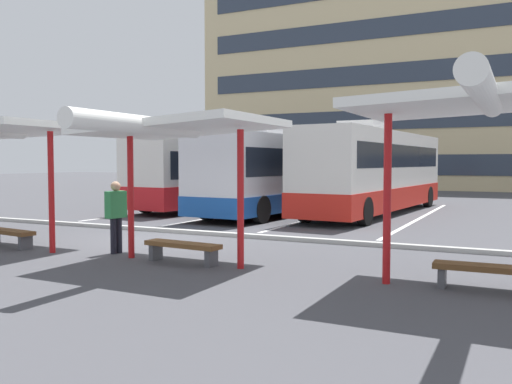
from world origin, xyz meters
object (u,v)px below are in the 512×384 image
object	(u,v)px
coach_bus_0	(215,174)
coach_bus_2	(376,173)
coach_bus_1	(279,174)
waiting_passenger_0	(116,212)
bench_4	(487,272)
waiting_shelter_2	(175,130)
waiting_shelter_3	(489,104)
bench_3	(183,247)
bench_2	(9,234)

from	to	relation	value
coach_bus_0	coach_bus_2	size ratio (longest dim) A/B	0.82
coach_bus_1	waiting_passenger_0	size ratio (longest dim) A/B	6.05
coach_bus_1	bench_4	xyz separation A→B (m)	(8.77, -11.11, -1.34)
waiting_shelter_2	waiting_shelter_3	bearing A→B (deg)	-0.71
coach_bus_2	bench_4	size ratio (longest dim) A/B	7.22
bench_3	waiting_shelter_3	size ratio (longest dim) A/B	0.36
coach_bus_0	coach_bus_1	xyz separation A→B (m)	(3.84, -1.21, 0.07)
coach_bus_1	waiting_passenger_0	distance (m)	10.90
coach_bus_2	coach_bus_0	bearing A→B (deg)	-173.89
coach_bus_1	bench_2	xyz separation A→B (m)	(-2.56, -11.35, -1.34)
coach_bus_1	waiting_shelter_2	world-z (taller)	coach_bus_1
bench_3	bench_4	world-z (taller)	same
coach_bus_0	waiting_shelter_3	xyz separation A→B (m)	(12.61, -12.75, 1.50)
coach_bus_0	bench_2	size ratio (longest dim) A/B	5.78
bench_2	bench_3	distance (m)	5.26
waiting_shelter_3	bench_4	bearing A→B (deg)	90.00
coach_bus_2	bench_4	xyz separation A→B (m)	(5.13, -13.12, -1.41)
waiting_passenger_0	bench_3	bearing A→B (deg)	-9.10
waiting_passenger_0	bench_4	bearing A→B (deg)	-1.67
bench_2	waiting_passenger_0	size ratio (longest dim) A/B	1.04
coach_bus_2	bench_3	world-z (taller)	coach_bus_2
waiting_shelter_2	waiting_shelter_3	world-z (taller)	waiting_shelter_3
waiting_shelter_2	bench_3	bearing A→B (deg)	90.00
bench_4	coach_bus_2	bearing A→B (deg)	111.36
waiting_shelter_2	bench_3	size ratio (longest dim) A/B	2.62
bench_2	waiting_passenger_0	distance (m)	3.23
coach_bus_0	bench_4	distance (m)	17.67
waiting_shelter_3	bench_2	bearing A→B (deg)	179.01
coach_bus_1	waiting_shelter_3	xyz separation A→B (m)	(8.77, -11.54, 1.42)
coach_bus_0	waiting_passenger_0	size ratio (longest dim) A/B	5.99
bench_2	coach_bus_1	bearing A→B (deg)	77.28
coach_bus_1	waiting_passenger_0	world-z (taller)	coach_bus_1
coach_bus_2	bench_3	size ratio (longest dim) A/B	6.78
waiting_passenger_0	coach_bus_1	bearing A→B (deg)	92.98
bench_2	bench_4	bearing A→B (deg)	1.21
bench_4	waiting_passenger_0	xyz separation A→B (m)	(-8.20, 0.24, 0.67)
waiting_shelter_3	bench_4	world-z (taller)	waiting_shelter_3
waiting_shelter_3	bench_4	distance (m)	2.80
waiting_passenger_0	bench_2	bearing A→B (deg)	-171.29
coach_bus_0	waiting_shelter_3	distance (m)	18.00
coach_bus_0	coach_bus_2	bearing A→B (deg)	6.11
coach_bus_1	waiting_shelter_3	bearing A→B (deg)	-52.77
waiting_shelter_2	bench_3	world-z (taller)	waiting_shelter_2
bench_2	bench_4	size ratio (longest dim) A/B	1.03
coach_bus_0	bench_4	world-z (taller)	coach_bus_0
coach_bus_2	waiting_shelter_3	distance (m)	14.56
waiting_shelter_3	waiting_passenger_0	bearing A→B (deg)	175.30
bench_2	bench_3	size ratio (longest dim) A/B	0.96
bench_2	waiting_shelter_3	xyz separation A→B (m)	(11.33, -0.20, 2.77)
waiting_passenger_0	coach_bus_0	bearing A→B (deg)	110.03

